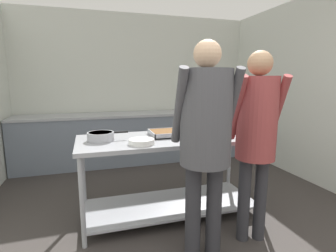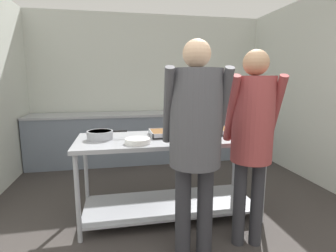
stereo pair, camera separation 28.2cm
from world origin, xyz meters
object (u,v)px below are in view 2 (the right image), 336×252
(sauce_pan, at_px, (100,135))
(guest_serving_right, at_px, (252,129))
(plate_stack, at_px, (138,141))
(water_bottle, at_px, (210,106))
(broccoli_bowl, at_px, (208,134))
(serving_tray_vegetables, at_px, (170,133))
(guest_serving_left, at_px, (195,130))
(serving_tray_roast, at_px, (230,131))

(sauce_pan, bearing_deg, guest_serving_right, -27.96)
(plate_stack, distance_m, water_bottle, 2.70)
(sauce_pan, xyz_separation_m, broccoli_bowl, (1.08, -0.17, -0.00))
(serving_tray_vegetables, xyz_separation_m, broccoli_bowl, (0.36, -0.22, 0.02))
(plate_stack, relative_size, guest_serving_left, 0.14)
(broccoli_bowl, xyz_separation_m, guest_serving_right, (0.20, -0.51, 0.14))
(serving_tray_vegetables, height_order, water_bottle, water_bottle)
(sauce_pan, bearing_deg, broccoli_bowl, -9.09)
(serving_tray_vegetables, xyz_separation_m, water_bottle, (1.15, 1.93, 0.09))
(plate_stack, bearing_deg, sauce_pan, 144.63)
(guest_serving_left, relative_size, guest_serving_right, 1.03)
(serving_tray_roast, bearing_deg, guest_serving_right, -100.93)
(guest_serving_left, height_order, water_bottle, guest_serving_left)
(water_bottle, bearing_deg, guest_serving_left, -112.13)
(sauce_pan, bearing_deg, plate_stack, -35.37)
(serving_tray_vegetables, height_order, guest_serving_left, guest_serving_left)
(guest_serving_left, relative_size, water_bottle, 7.84)
(serving_tray_roast, distance_m, guest_serving_right, 0.77)
(serving_tray_roast, bearing_deg, sauce_pan, -177.88)
(guest_serving_left, bearing_deg, guest_serving_right, 9.55)
(guest_serving_left, bearing_deg, water_bottle, 67.87)
(broccoli_bowl, distance_m, guest_serving_left, 0.70)
(sauce_pan, distance_m, guest_serving_right, 1.46)
(broccoli_bowl, bearing_deg, serving_tray_vegetables, 148.59)
(serving_tray_roast, bearing_deg, water_bottle, 76.83)
(serving_tray_vegetables, bearing_deg, guest_serving_left, -87.46)
(sauce_pan, relative_size, guest_serving_right, 0.23)
(sauce_pan, xyz_separation_m, water_bottle, (1.88, 1.97, 0.07))
(plate_stack, height_order, serving_tray_roast, serving_tray_roast)
(serving_tray_roast, height_order, water_bottle, water_bottle)
(serving_tray_vegetables, height_order, serving_tray_roast, same)
(serving_tray_vegetables, relative_size, guest_serving_right, 0.25)
(serving_tray_vegetables, relative_size, serving_tray_roast, 1.09)
(plate_stack, distance_m, guest_serving_left, 0.68)
(broccoli_bowl, height_order, water_bottle, water_bottle)
(water_bottle, bearing_deg, broccoli_bowl, -110.28)
(serving_tray_vegetables, xyz_separation_m, serving_tray_roast, (0.70, 0.01, -0.00))
(plate_stack, height_order, serving_tray_vegetables, serving_tray_vegetables)
(sauce_pan, xyz_separation_m, plate_stack, (0.36, -0.25, -0.02))
(broccoli_bowl, height_order, serving_tray_roast, broccoli_bowl)
(sauce_pan, height_order, serving_tray_roast, sauce_pan)
(sauce_pan, relative_size, serving_tray_vegetables, 0.95)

